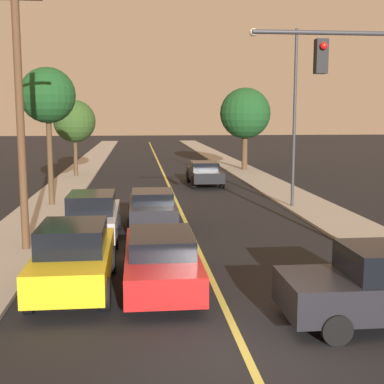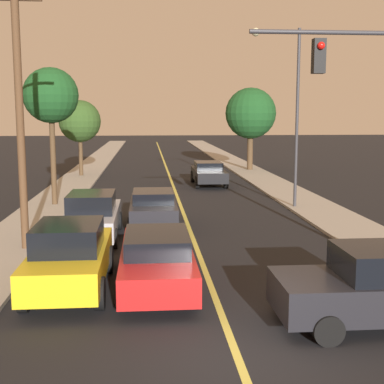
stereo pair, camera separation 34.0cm
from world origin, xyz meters
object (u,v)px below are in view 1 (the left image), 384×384
object	(u,v)px
car_crossing_right	(383,286)
tree_right_near	(245,114)
traffic_signal_mast	(368,107)
tree_left_near	(48,96)
car_outer_lane_second	(92,216)
utility_pole_left	(20,112)
car_near_lane_front	(161,258)
car_outer_lane_front	(74,257)
streetlamp_right	(284,95)
car_far_oncoming	(204,173)
car_near_lane_second	(152,208)
tree_left_far	(74,121)

from	to	relation	value
car_crossing_right	tree_right_near	size ratio (longest dim) A/B	0.67
traffic_signal_mast	tree_left_near	size ratio (longest dim) A/B	1.04
car_outer_lane_second	utility_pole_left	xyz separation A→B (m)	(-1.95, -1.53, 3.55)
car_near_lane_front	utility_pole_left	size ratio (longest dim) A/B	0.62
car_outer_lane_front	traffic_signal_mast	size ratio (longest dim) A/B	0.70
car_outer_lane_front	car_outer_lane_second	bearing A→B (deg)	90.00
car_crossing_right	streetlamp_right	size ratio (longest dim) A/B	0.52
car_outer_lane_front	utility_pole_left	bearing A→B (deg)	116.19
utility_pole_left	tree_left_near	bearing A→B (deg)	93.32
utility_pole_left	car_outer_lane_front	bearing A→B (deg)	-63.81
car_outer_lane_front	car_far_oncoming	bearing A→B (deg)	73.68
car_outer_lane_front	car_outer_lane_second	world-z (taller)	car_outer_lane_front
tree_left_near	utility_pole_left	bearing A→B (deg)	-86.68
car_near_lane_second	tree_left_far	distance (m)	17.89
car_near_lane_front	car_crossing_right	xyz separation A→B (m)	(4.45, -2.88, 0.07)
car_near_lane_front	tree_left_far	world-z (taller)	tree_left_far
car_far_oncoming	utility_pole_left	size ratio (longest dim) A/B	0.59
car_near_lane_front	tree_right_near	distance (m)	28.35
car_near_lane_second	car_far_oncoming	bearing A→B (deg)	73.61
traffic_signal_mast	tree_left_far	bearing A→B (deg)	114.29
car_near_lane_front	tree_right_near	bearing A→B (deg)	74.28
tree_left_near	tree_right_near	xyz separation A→B (m)	(12.19, 14.84, -0.77)
utility_pole_left	tree_right_near	bearing A→B (deg)	63.26
car_near_lane_front	car_near_lane_second	world-z (taller)	car_near_lane_second
car_crossing_right	traffic_signal_mast	xyz separation A→B (m)	(1.25, 3.92, 3.69)
car_far_oncoming	streetlamp_right	xyz separation A→B (m)	(2.52, -8.50, 4.41)
car_outer_lane_front	car_crossing_right	xyz separation A→B (m)	(6.58, -2.75, -0.06)
car_crossing_right	car_near_lane_second	bearing A→B (deg)	23.83
tree_left_far	car_outer_lane_second	bearing A→B (deg)	-82.07
car_outer_lane_second	tree_left_far	bearing A→B (deg)	97.93
traffic_signal_mast	tree_right_near	xyz separation A→B (m)	(1.92, 26.03, -0.15)
streetlamp_right	car_far_oncoming	bearing A→B (deg)	106.54
streetlamp_right	traffic_signal_mast	bearing A→B (deg)	-92.12
tree_left_near	tree_right_near	size ratio (longest dim) A/B	1.02
car_far_oncoming	tree_left_near	size ratio (longest dim) A/B	0.77
streetlamp_right	car_near_lane_front	bearing A→B (deg)	-119.50
car_near_lane_front	tree_right_near	world-z (taller)	tree_right_near
traffic_signal_mast	tree_left_near	bearing A→B (deg)	132.54
streetlamp_right	utility_pole_left	world-z (taller)	utility_pole_left
car_crossing_right	tree_left_near	bearing A→B (deg)	30.83
tree_left_near	streetlamp_right	bearing A→B (deg)	-8.18
car_outer_lane_front	car_far_oncoming	xyz separation A→B (m)	(5.66, 19.33, -0.11)
car_near_lane_front	car_outer_lane_second	bearing A→B (deg)	111.60
car_near_lane_front	car_crossing_right	bearing A→B (deg)	-32.90
traffic_signal_mast	utility_pole_left	distance (m)	10.18
car_near_lane_second	car_crossing_right	distance (m)	11.01
traffic_signal_mast	tree_left_far	size ratio (longest dim) A/B	1.28
car_near_lane_second	tree_left_near	xyz separation A→B (m)	(-4.57, 5.03, 4.37)
car_outer_lane_second	utility_pole_left	size ratio (longest dim) A/B	0.58
traffic_signal_mast	tree_right_near	world-z (taller)	traffic_signal_mast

